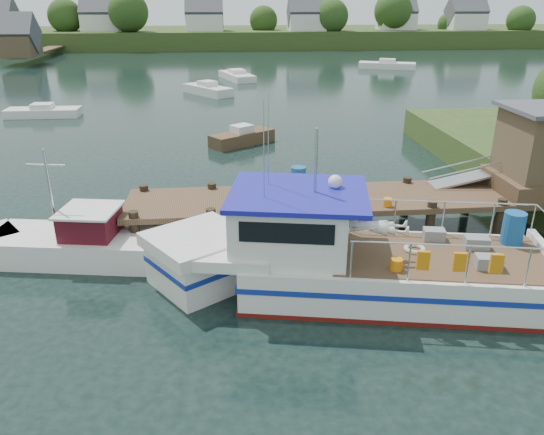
{
  "coord_description": "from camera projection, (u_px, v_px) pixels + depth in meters",
  "views": [
    {
      "loc": [
        -2.49,
        -17.53,
        7.98
      ],
      "look_at": [
        -1.0,
        -1.5,
        1.3
      ],
      "focal_mm": 35.0,
      "sensor_mm": 36.0,
      "label": 1
    }
  ],
  "objects": [
    {
      "name": "moored_c",
      "position": [
        476.0,
        120.0,
        35.49
      ],
      "size": [
        6.86,
        2.49,
        1.07
      ],
      "rotation": [
        0.0,
        0.0,
        -0.15
      ],
      "color": "silver",
      "rests_on": "ground"
    },
    {
      "name": "far_shore",
      "position": [
        234.0,
        34.0,
        94.35
      ],
      "size": [
        140.0,
        42.55,
        9.22
      ],
      "color": "#33471D",
      "rests_on": "ground"
    },
    {
      "name": "moored_rowboat",
      "position": [
        242.0,
        137.0,
        31.08
      ],
      "size": [
        4.0,
        3.4,
        1.15
      ],
      "rotation": [
        0.0,
        0.0,
        0.1
      ],
      "color": "#503926",
      "rests_on": "ground"
    },
    {
      "name": "moored_d",
      "position": [
        237.0,
        76.0,
        55.93
      ],
      "size": [
        3.88,
        6.51,
        1.05
      ],
      "rotation": [
        0.0,
        0.0,
        -0.21
      ],
      "color": "silver",
      "rests_on": "ground"
    },
    {
      "name": "moored_b",
      "position": [
        208.0,
        89.0,
        47.25
      ],
      "size": [
        4.64,
        5.37,
        1.18
      ],
      "rotation": [
        0.0,
        0.0,
        -0.32
      ],
      "color": "silver",
      "rests_on": "ground"
    },
    {
      "name": "ground_plane",
      "position": [
        295.0,
        234.0,
        19.4
      ],
      "size": [
        160.0,
        160.0,
        0.0
      ],
      "primitive_type": "plane",
      "color": "black"
    },
    {
      "name": "work_boat",
      "position": [
        70.0,
        242.0,
        17.34
      ],
      "size": [
        7.1,
        3.11,
        3.71
      ],
      "rotation": [
        0.0,
        0.0,
        -0.17
      ],
      "color": "silver",
      "rests_on": "ground"
    },
    {
      "name": "lobster_boat",
      "position": [
        341.0,
        259.0,
        15.22
      ],
      "size": [
        11.96,
        5.3,
        5.76
      ],
      "rotation": [
        0.0,
        0.0,
        -0.19
      ],
      "color": "silver",
      "rests_on": "ground"
    },
    {
      "name": "dock",
      "position": [
        475.0,
        170.0,
        19.1
      ],
      "size": [
        16.6,
        3.0,
        4.78
      ],
      "color": "#503926",
      "rests_on": "ground"
    },
    {
      "name": "moored_far",
      "position": [
        387.0,
        65.0,
        64.63
      ],
      "size": [
        7.12,
        4.38,
        1.15
      ],
      "rotation": [
        0.0,
        0.0,
        -0.07
      ],
      "color": "silver",
      "rests_on": "ground"
    },
    {
      "name": "moored_a",
      "position": [
        43.0,
        112.0,
        38.39
      ],
      "size": [
        5.16,
        1.77,
        0.95
      ],
      "rotation": [
        0.0,
        0.0,
        -0.35
      ],
      "color": "silver",
      "rests_on": "ground"
    }
  ]
}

